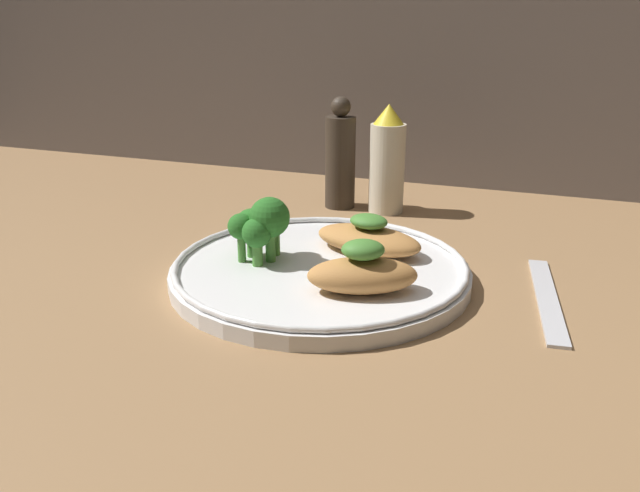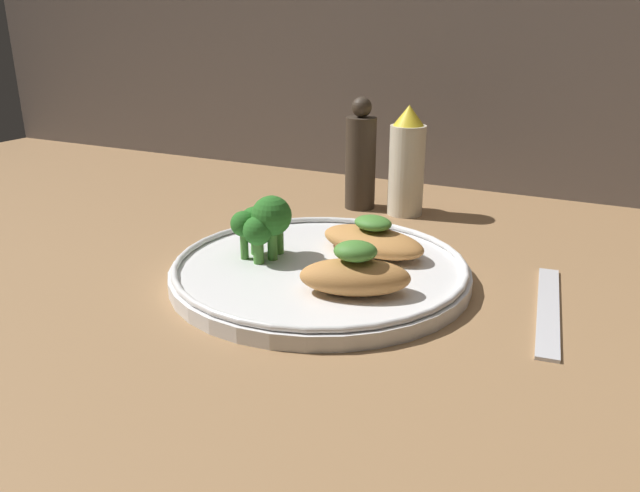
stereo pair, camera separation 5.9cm
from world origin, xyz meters
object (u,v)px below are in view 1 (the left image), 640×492
(plate, at_px, (320,270))
(broccoli_bunch, at_px, (261,224))
(sauce_bottle, at_px, (389,162))
(pepper_grinder, at_px, (340,158))

(plate, distance_m, broccoli_bunch, 0.07)
(broccoli_bunch, xyz_separation_m, sauce_bottle, (0.06, 0.25, 0.02))
(broccoli_bunch, relative_size, pepper_grinder, 0.44)
(plate, bearing_deg, broccoli_bunch, -175.05)
(plate, xyz_separation_m, sauce_bottle, (0.00, 0.24, 0.06))
(broccoli_bunch, xyz_separation_m, pepper_grinder, (-0.00, 0.25, 0.01))
(pepper_grinder, bearing_deg, plate, -75.42)
(broccoli_bunch, distance_m, pepper_grinder, 0.25)
(sauce_bottle, bearing_deg, plate, -90.66)
(plate, distance_m, pepper_grinder, 0.26)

